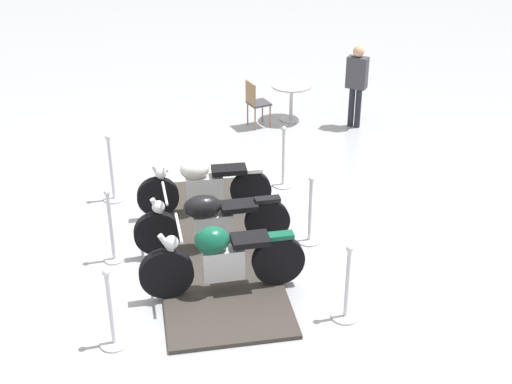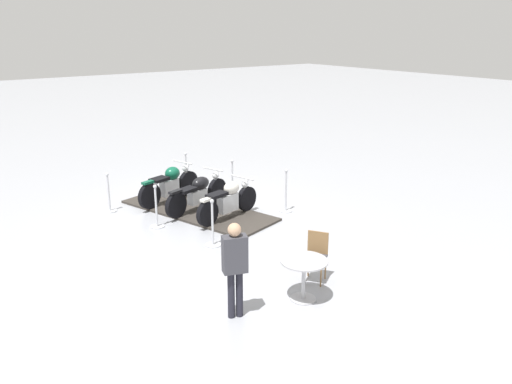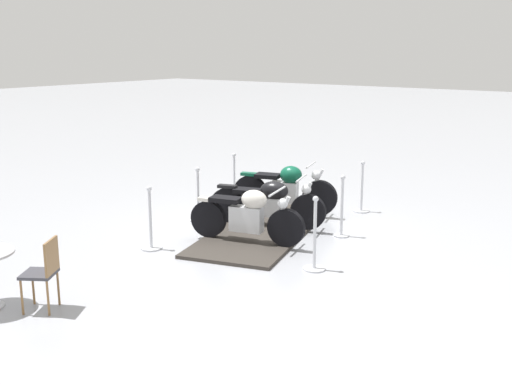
{
  "view_description": "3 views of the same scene",
  "coord_description": "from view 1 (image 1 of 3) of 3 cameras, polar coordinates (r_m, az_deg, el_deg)",
  "views": [
    {
      "loc": [
        1.4,
        -8.36,
        5.43
      ],
      "look_at": [
        0.54,
        0.78,
        0.57
      ],
      "focal_mm": 48.59,
      "sensor_mm": 36.0,
      "label": 1
    },
    {
      "loc": [
        6.49,
        11.32,
        4.67
      ],
      "look_at": [
        -0.38,
        2.06,
        0.99
      ],
      "focal_mm": 36.7,
      "sensor_mm": 36.0,
      "label": 2
    },
    {
      "loc": [
        -6.43,
        9.13,
        3.32
      ],
      "look_at": [
        -0.58,
        1.13,
        0.99
      ],
      "focal_mm": 43.53,
      "sensor_mm": 36.0,
      "label": 3
    }
  ],
  "objects": [
    {
      "name": "stanchion_left_front",
      "position": [
        11.69,
        2.25,
        1.97
      ],
      "size": [
        0.36,
        0.36,
        1.09
      ],
      "color": "silver",
      "rests_on": "ground_plane"
    },
    {
      "name": "ground_plane",
      "position": [
        10.06,
        -3.48,
        -4.8
      ],
      "size": [
        80.0,
        80.0,
        0.0
      ],
      "primitive_type": "plane",
      "color": "#A8AAB2"
    },
    {
      "name": "cafe_chair_near_table",
      "position": [
        14.0,
        -0.03,
        7.51
      ],
      "size": [
        0.55,
        0.55,
        0.95
      ],
      "rotation": [
        0.0,
        0.0,
        0.56
      ],
      "color": "olive",
      "rests_on": "ground_plane"
    },
    {
      "name": "cafe_table",
      "position": [
        14.35,
        2.93,
        8.12
      ],
      "size": [
        0.84,
        0.84,
        0.77
      ],
      "color": "#B7B7BC",
      "rests_on": "ground_plane"
    },
    {
      "name": "display_platform",
      "position": [
        10.05,
        -3.49,
        -4.66
      ],
      "size": [
        2.69,
        4.57,
        0.06
      ],
      "primitive_type": "cube",
      "rotation": [
        0.0,
        0.0,
        -1.3
      ],
      "color": "#38332D",
      "rests_on": "ground_plane"
    },
    {
      "name": "bystander_person",
      "position": [
        13.99,
        8.29,
        9.15
      ],
      "size": [
        0.45,
        0.34,
        1.68
      ],
      "rotation": [
        0.0,
        0.0,
        -1.92
      ],
      "color": "#23232D",
      "rests_on": "ground_plane"
    },
    {
      "name": "motorcycle_forest",
      "position": [
        8.89,
        -2.91,
        -5.42
      ],
      "size": [
        2.1,
        0.87,
        1.02
      ],
      "rotation": [
        0.0,
        0.0,
        -2.84
      ],
      "color": "black",
      "rests_on": "display_platform"
    },
    {
      "name": "stanchion_right_rear",
      "position": [
        8.36,
        -11.78,
        -10.42
      ],
      "size": [
        0.34,
        0.34,
        1.06
      ],
      "color": "silver",
      "rests_on": "ground_plane"
    },
    {
      "name": "stanchion_right_front",
      "position": [
        11.45,
        -11.74,
        0.98
      ],
      "size": [
        0.35,
        0.35,
        1.16
      ],
      "color": "silver",
      "rests_on": "ground_plane"
    },
    {
      "name": "stanchion_right_mid",
      "position": [
        9.82,
        -11.79,
        -3.49
      ],
      "size": [
        0.28,
        0.28,
        1.12
      ],
      "color": "silver",
      "rests_on": "ground_plane"
    },
    {
      "name": "motorcycle_cream",
      "position": [
        10.7,
        -4.4,
        0.57
      ],
      "size": [
        2.06,
        0.81,
        0.95
      ],
      "rotation": [
        0.0,
        0.0,
        -2.9
      ],
      "color": "black",
      "rests_on": "display_platform"
    },
    {
      "name": "stanchion_left_mid",
      "position": [
        10.12,
        4.45,
        -2.46
      ],
      "size": [
        0.35,
        0.35,
        1.08
      ],
      "color": "silver",
      "rests_on": "ground_plane"
    },
    {
      "name": "stanchion_left_rear",
      "position": [
        8.66,
        7.44,
        -8.5
      ],
      "size": [
        0.35,
        0.35,
        1.06
      ],
      "color": "silver",
      "rests_on": "ground_plane"
    },
    {
      "name": "motorcycle_black",
      "position": [
        9.79,
        -3.78,
        -2.25
      ],
      "size": [
        2.17,
        0.91,
        0.96
      ],
      "rotation": [
        0.0,
        0.0,
        -2.84
      ],
      "color": "black",
      "rests_on": "display_platform"
    }
  ]
}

